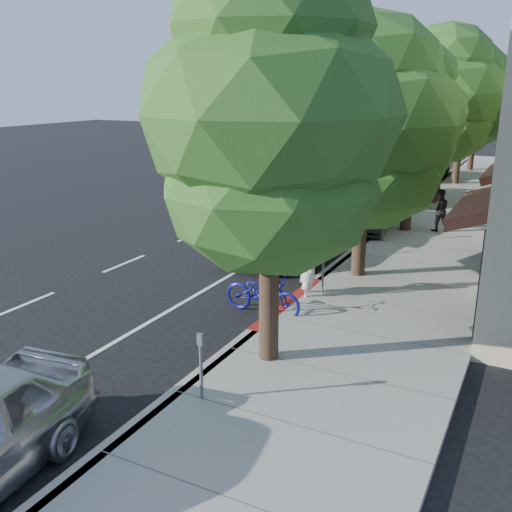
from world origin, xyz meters
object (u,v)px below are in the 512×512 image
Objects in this scene: street_tree_1 at (366,125)px; street_tree_4 at (464,97)px; pedestrian at (439,210)px; street_tree_0 at (270,120)px; dark_sedan at (371,210)px; silver_suv at (291,229)px; street_tree_5 at (477,99)px; street_tree_3 at (444,96)px; cyclist at (309,265)px; white_pickup at (405,188)px; dark_suv_far at (429,167)px; bicycle at (263,293)px; street_tree_2 at (414,115)px.

street_tree_4 is (-0.00, 18.00, 0.40)m from street_tree_1.
street_tree_4 is 12.33m from pedestrian.
dark_sedan is at bearing 96.61° from street_tree_0.
dark_sedan is at bearing -96.70° from street_tree_4.
street_tree_5 is at bearing 88.39° from silver_suv.
street_tree_5 is at bearing 90.00° from street_tree_0.
street_tree_3 is 4.18× the size of cyclist.
silver_suv is 10.41m from white_pickup.
silver_suv is at bearing -91.72° from dark_suv_far.
bicycle is (-1.30, -21.69, -4.30)m from street_tree_4.
street_tree_3 reaches higher than street_tree_0.
dark_suv_far is at bearing -110.50° from street_tree_5.
street_tree_3 is 1.06× the size of street_tree_5.
dark_sedan is (-0.75, 8.32, -0.22)m from cyclist.
street_tree_5 is at bearing 71.19° from dark_suv_far.
dark_sedan is 2.85× the size of pedestrian.
street_tree_3 reaches higher than cyclist.
silver_suv is 1.31× the size of dark_sedan.
street_tree_3 reaches higher than street_tree_4.
white_pickup is at bearing -96.55° from street_tree_5.
cyclist is 1.65m from bicycle.
cyclist is at bearing -54.34° from silver_suv.
silver_suv reaches higher than white_pickup.
bicycle is at bearing -94.49° from dark_sedan.
street_tree_5 reaches higher than white_pickup.
street_tree_4 is 1.03× the size of street_tree_5.
street_tree_1 is at bearing -35.59° from cyclist.
street_tree_0 is 0.97× the size of street_tree_3.
cyclist is 0.94× the size of bicycle.
street_tree_3 reaches higher than pedestrian.
cyclist is at bearing -91.84° from street_tree_4.
bicycle is at bearing -92.69° from street_tree_5.
cyclist is 0.32× the size of silver_suv.
silver_suv is (-2.82, -4.50, -3.61)m from street_tree_2.
street_tree_5 is 6.30m from dark_suv_far.
street_tree_3 is at bearing 71.61° from dark_sedan.
street_tree_0 is 4.06× the size of cyclist.
street_tree_3 is at bearing -102.08° from pedestrian.
street_tree_3 is 3.92× the size of bicycle.
white_pickup is at bearing -102.75° from street_tree_4.
pedestrian is (1.13, 12.36, -3.94)m from street_tree_0.
street_tree_5 reaches higher than street_tree_2.
street_tree_0 is 24.00m from street_tree_4.
street_tree_4 is (-0.00, 12.00, 0.40)m from street_tree_2.
street_tree_3 is 1.03× the size of street_tree_4.
dark_sedan is at bearing -103.32° from street_tree_3.
street_tree_1 is at bearing 90.00° from street_tree_0.
cyclist is 0.39× the size of white_pickup.
street_tree_1 reaches higher than white_pickup.
silver_suv is (-2.82, -10.50, -4.15)m from street_tree_3.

